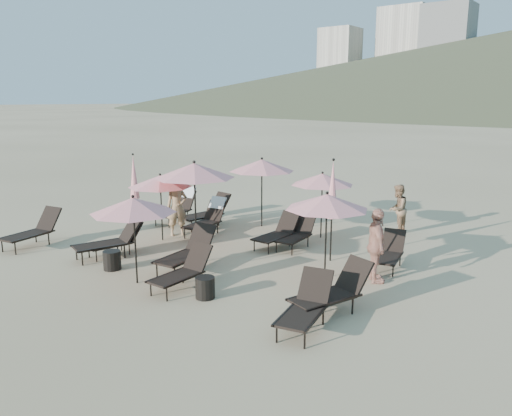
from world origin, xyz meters
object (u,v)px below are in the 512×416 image
Objects in this scene: lounger_0 at (33,230)px; lounger_10 at (277,232)px; lounger_2 at (110,240)px; lounger_5 at (306,305)px; lounger_1 at (117,240)px; lounger_8 at (208,217)px; lounger_7 at (207,212)px; umbrella_open_2 at (327,202)px; beachgoer_c at (376,246)px; lounger_9 at (297,233)px; lounger_3 at (188,251)px; umbrella_closed_0 at (332,190)px; lounger_11 at (389,252)px; umbrella_open_3 at (262,165)px; umbrella_open_4 at (322,179)px; beachgoer_b at (397,209)px; side_table_0 at (112,260)px; umbrella_open_1 at (194,171)px; lounger_12 at (334,290)px; lounger_6 at (178,206)px; umbrella_open_0 at (160,181)px; beachgoer_a at (177,207)px; umbrella_closed_1 at (134,177)px; side_table_1 at (205,288)px; umbrella_open_5 at (133,205)px.

lounger_10 is (5.76, 4.27, -0.05)m from lounger_0.
lounger_2 reaches higher than lounger_5.
lounger_8 is at bearing 93.42° from lounger_1.
lounger_7 is 6.28m from umbrella_open_2.
beachgoer_c is at bearing -16.20° from lounger_8.
lounger_9 is (3.14, 0.39, -0.09)m from lounger_8.
lounger_3 is at bearing -100.79° from lounger_10.
umbrella_closed_0 is (-1.60, 3.84, 1.47)m from lounger_5.
lounger_2 is at bearing -160.62° from lounger_11.
umbrella_open_3 is 1.13× the size of umbrella_open_4.
lounger_0 is 1.19× the size of beachgoer_b.
lounger_3 is at bearing 37.42° from side_table_0.
lounger_12 is at bearing -17.57° from umbrella_open_1.
beachgoer_b reaches higher than lounger_6.
lounger_6 reaches higher than lounger_12.
lounger_2 is at bearing -172.86° from lounger_3.
umbrella_open_0 is (-0.56, -1.44, 1.31)m from lounger_8.
beachgoer_c is at bearing 40.41° from lounger_2.
lounger_11 is at bearing -26.42° from umbrella_open_4.
lounger_10 is at bearing 173.73° from umbrella_closed_0.
umbrella_open_0 reaches higher than lounger_12.
lounger_1 is at bearing -40.64° from beachgoer_b.
beachgoer_a reaches higher than lounger_6.
beachgoer_c is at bearing 4.25° from umbrella_open_1.
lounger_11 is (4.00, 3.25, -0.08)m from lounger_3.
umbrella_closed_0 is at bearing 14.91° from umbrella_open_0.
umbrella_closed_1 is at bearing -157.76° from lounger_8.
lounger_10 is at bearing 27.28° from lounger_0.
umbrella_open_3 is at bearing 86.22° from side_table_0.
lounger_6 reaches higher than lounger_0.
lounger_8 is at bearing 43.56° from beachgoer_c.
lounger_2 is 1.07× the size of lounger_8.
beachgoer_b reaches higher than lounger_7.
umbrella_open_4 is at bearing 83.83° from lounger_9.
umbrella_closed_1 is at bearing -104.70° from lounger_6.
lounger_11 is 3.31× the size of side_table_0.
umbrella_open_2 is at bearing 61.17° from side_table_1.
umbrella_open_4 reaches higher than lounger_10.
umbrella_open_5 reaches higher than beachgoer_c.
lounger_8 reaches higher than lounger_11.
umbrella_open_1 is (-5.30, -1.61, 1.83)m from lounger_11.
lounger_5 is 7.26m from umbrella_open_0.
umbrella_closed_0 reaches higher than lounger_6.
lounger_1 is 1.28m from side_table_0.
umbrella_open_4 is at bearing 65.03° from side_table_0.
lounger_1 is 2.86m from umbrella_open_5.
lounger_3 reaches higher than lounger_9.
lounger_9 is 3.28m from beachgoer_c.
side_table_0 is at bearing -48.64° from umbrella_closed_1.
umbrella_open_4 is 0.99× the size of umbrella_open_5.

